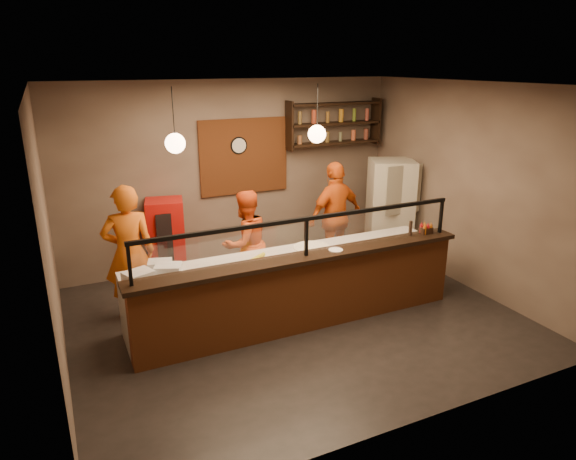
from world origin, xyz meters
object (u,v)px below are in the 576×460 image
cook_mid (245,243)px  cook_right (335,216)px  cook_left (129,253)px  fridge (390,210)px  condiment_caddy (426,230)px  wall_clock (239,145)px  pepper_mill (410,228)px  pizza_dough (312,247)px  red_cooler (167,240)px

cook_mid → cook_right: cook_right is taller
cook_left → fridge: bearing=-169.3°
condiment_caddy → fridge: bearing=70.8°
fridge → cook_mid: bearing=-149.0°
wall_clock → pepper_mill: wall_clock is taller
cook_left → pizza_dough: bearing=169.4°
cook_left → cook_right: size_ratio=1.02×
cook_mid → cook_right: (1.77, 0.32, 0.12)m
cook_left → fridge: cook_left is taller
fridge → condiment_caddy: bearing=-85.2°
condiment_caddy → wall_clock: bearing=125.4°
cook_left → fridge: 4.67m
cook_left → red_cooler: 1.37m
wall_clock → cook_mid: wall_clock is taller
pepper_mill → cook_right: bearing=100.4°
wall_clock → condiment_caddy: (1.91, -2.70, -0.99)m
cook_left → condiment_caddy: (4.06, -1.27, 0.14)m
red_cooler → wall_clock: bearing=24.8°
pepper_mill → cook_left: bearing=161.6°
fridge → wall_clock: bearing=-178.2°
cook_left → pizza_dough: cook_left is taller
cook_left → condiment_caddy: 4.26m
fridge → pepper_mill: fridge is taller
cook_mid → pepper_mill: cook_mid is taller
cook_mid → cook_right: size_ratio=0.88×
cook_mid → condiment_caddy: bearing=134.3°
cook_mid → condiment_caddy: (2.35, -1.32, 0.28)m
wall_clock → red_cooler: bearing=-167.6°
red_cooler → condiment_caddy: (3.32, -2.39, 0.42)m
wall_clock → condiment_caddy: size_ratio=1.81×
red_cooler → pizza_dough: 2.52m
fridge → cook_right: bearing=-153.9°
cook_left → pepper_mill: bearing=167.2°
fridge → pepper_mill: size_ratio=8.31×
pizza_dough → condiment_caddy: condiment_caddy is taller
cook_mid → pepper_mill: bearing=131.3°
wall_clock → pizza_dough: bearing=-81.8°
cook_mid → cook_right: 1.80m
red_cooler → pizza_dough: red_cooler is taller
cook_left → pizza_dough: (2.46, -0.71, -0.06)m
cook_mid → wall_clock: bearing=-123.7°
pizza_dough → cook_left: bearing=163.9°
pepper_mill → red_cooler: bearing=142.0°
cook_right → condiment_caddy: bearing=98.0°
wall_clock → pizza_dough: wall_clock is taller
cook_left → fridge: size_ratio=1.06×
cook_mid → pepper_mill: (2.07, -1.31, 0.34)m
cook_right → condiment_caddy: 1.74m
wall_clock → pizza_dough: 2.47m
pepper_mill → wall_clock: bearing=121.3°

